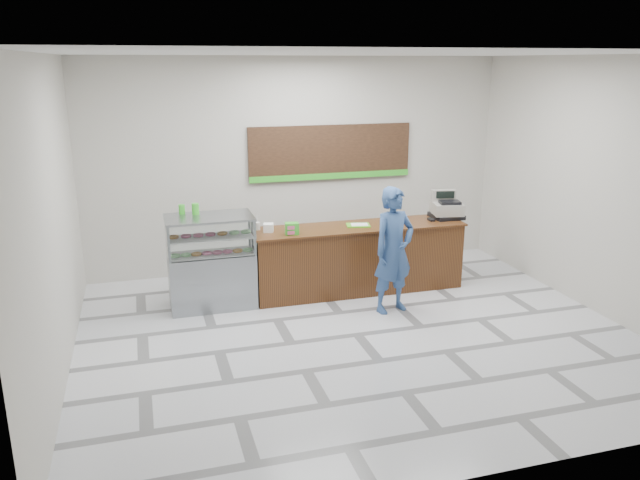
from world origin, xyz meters
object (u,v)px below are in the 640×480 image
object	(u,v)px
display_case	(211,261)
customer	(394,250)
cash_register	(446,208)
sales_counter	(358,258)
serving_tray	(358,225)

from	to	relation	value
display_case	customer	bearing A→B (deg)	-20.27
cash_register	customer	bearing A→B (deg)	-131.00
customer	display_case	bearing A→B (deg)	144.26
sales_counter	customer	xyz separation A→B (m)	(0.20, -0.89, 0.37)
cash_register	serving_tray	xyz separation A→B (m)	(-1.50, -0.09, -0.15)
sales_counter	display_case	bearing A→B (deg)	-179.99
sales_counter	cash_register	size ratio (longest dim) A/B	5.91
display_case	cash_register	bearing A→B (deg)	1.39
customer	sales_counter	bearing A→B (deg)	87.08
cash_register	serving_tray	world-z (taller)	cash_register
display_case	customer	world-z (taller)	customer
sales_counter	serving_tray	xyz separation A→B (m)	(-0.00, 0.00, 0.52)
cash_register	serving_tray	size ratio (longest dim) A/B	1.41
display_case	cash_register	distance (m)	3.76
cash_register	sales_counter	bearing A→B (deg)	-164.66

